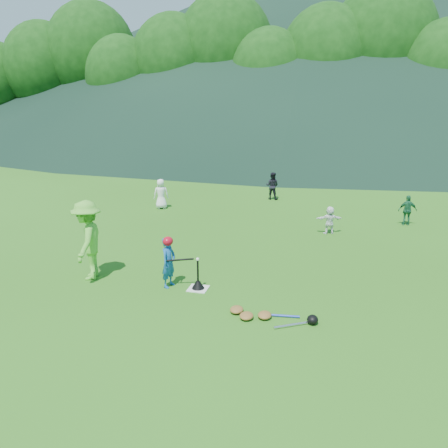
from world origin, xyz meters
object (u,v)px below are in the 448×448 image
(home_plate, at_px, (198,289))
(equipment_pile, at_px, (265,315))
(batter_child, at_px, (169,262))
(fielder_c, at_px, (408,210))
(fielder_d, at_px, (330,220))
(fielder_b, at_px, (272,186))
(adult_coach, at_px, (88,240))
(batting_tee, at_px, (198,284))
(fielder_a, at_px, (161,194))

(home_plate, bearing_deg, equipment_pile, -31.29)
(batter_child, distance_m, fielder_c, 9.44)
(home_plate, relative_size, fielder_d, 0.49)
(fielder_d, height_order, equipment_pile, fielder_d)
(fielder_b, bearing_deg, fielder_d, 126.13)
(adult_coach, distance_m, batting_tee, 2.91)
(home_plate, height_order, fielder_b, fielder_b)
(adult_coach, distance_m, equipment_pile, 4.73)
(fielder_a, distance_m, fielder_b, 5.05)
(fielder_b, bearing_deg, fielder_a, 42.73)
(batter_child, bearing_deg, fielder_b, 6.98)
(batter_child, height_order, fielder_d, batter_child)
(batting_tee, height_order, equipment_pile, batting_tee)
(fielder_d, xyz_separation_m, batting_tee, (-2.88, -5.34, -0.33))
(fielder_a, relative_size, fielder_c, 1.14)
(adult_coach, bearing_deg, equipment_pile, 61.41)
(equipment_pile, bearing_deg, adult_coach, 166.77)
(fielder_b, relative_size, equipment_pile, 0.68)
(batter_child, distance_m, fielder_d, 6.44)
(home_plate, bearing_deg, fielder_d, 61.62)
(fielder_c, bearing_deg, fielder_d, 25.16)
(batting_tee, bearing_deg, home_plate, 0.00)
(fielder_b, xyz_separation_m, equipment_pile, (1.42, -11.25, -0.54))
(home_plate, height_order, batting_tee, batting_tee)
(adult_coach, relative_size, fielder_b, 1.60)
(home_plate, xyz_separation_m, fielder_c, (5.53, 7.08, 0.53))
(batter_child, relative_size, fielder_b, 0.98)
(fielder_b, distance_m, fielder_c, 6.09)
(fielder_d, bearing_deg, batting_tee, 43.81)
(adult_coach, xyz_separation_m, equipment_pile, (4.52, -1.06, -0.91))
(batter_child, height_order, batting_tee, batter_child)
(fielder_c, bearing_deg, equipment_pile, 56.79)
(batter_child, xyz_separation_m, adult_coach, (-2.08, 0.02, 0.38))
(adult_coach, height_order, equipment_pile, adult_coach)
(adult_coach, height_order, fielder_a, adult_coach)
(fielder_b, height_order, fielder_c, fielder_b)
(home_plate, bearing_deg, fielder_a, 117.72)
(fielder_d, bearing_deg, adult_coach, 25.39)
(batter_child, height_order, equipment_pile, batter_child)
(fielder_b, height_order, fielder_d, fielder_b)
(fielder_d, relative_size, batting_tee, 1.36)
(fielder_a, distance_m, fielder_d, 7.03)
(batting_tee, bearing_deg, batter_child, -178.99)
(home_plate, relative_size, fielder_b, 0.37)
(fielder_a, relative_size, fielder_d, 1.32)
(fielder_a, relative_size, fielder_b, 1.00)
(equipment_pile, bearing_deg, home_plate, 148.71)
(home_plate, xyz_separation_m, batter_child, (-0.71, -0.01, 0.59))
(fielder_b, bearing_deg, equipment_pile, 105.40)
(adult_coach, bearing_deg, batting_tee, 74.41)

